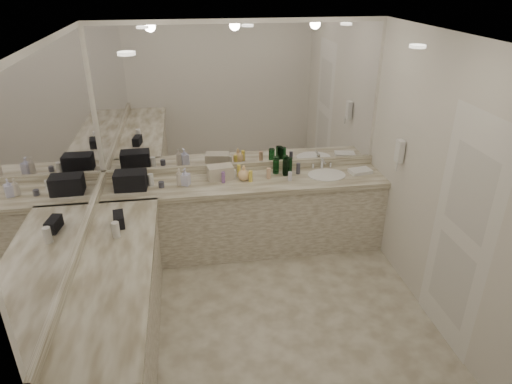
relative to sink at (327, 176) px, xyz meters
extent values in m
plane|color=beige|center=(-0.95, -1.20, -0.90)|extent=(3.20, 3.20, 0.00)
plane|color=white|center=(-0.95, -1.20, 1.71)|extent=(3.20, 3.20, 0.00)
cube|color=silver|center=(-0.95, 0.30, 0.41)|extent=(3.20, 0.02, 2.60)
cube|color=silver|center=(-2.55, -1.20, 0.41)|extent=(0.02, 3.00, 2.60)
cube|color=silver|center=(0.65, -1.20, 0.41)|extent=(0.02, 3.00, 2.60)
cube|color=beige|center=(-0.95, 0.00, -0.48)|extent=(3.20, 0.60, 0.84)
cube|color=beige|center=(-0.95, -0.01, -0.03)|extent=(3.20, 0.64, 0.06)
cube|color=beige|center=(-2.25, -1.50, -0.48)|extent=(0.60, 2.40, 0.84)
cube|color=beige|center=(-2.24, -1.50, -0.03)|extent=(0.64, 2.42, 0.06)
cube|color=beige|center=(-0.95, 0.28, 0.05)|extent=(3.20, 0.04, 0.10)
cube|color=beige|center=(-2.53, -1.20, 0.05)|extent=(0.04, 3.00, 0.10)
cube|color=white|center=(-0.95, 0.29, 0.88)|extent=(3.12, 0.01, 1.55)
cube|color=white|center=(-2.54, -1.20, 0.88)|extent=(0.01, 2.92, 1.55)
cylinder|color=white|center=(0.00, 0.00, 0.00)|extent=(0.44, 0.44, 0.03)
cube|color=silver|center=(0.00, 0.21, 0.07)|extent=(0.24, 0.16, 0.14)
cube|color=white|center=(0.61, -0.50, 0.46)|extent=(0.06, 0.10, 0.24)
cube|color=white|center=(0.64, -1.70, 0.16)|extent=(0.02, 0.82, 2.10)
cube|color=black|center=(-2.21, -0.03, 0.10)|extent=(0.34, 0.22, 0.19)
cube|color=black|center=(-2.25, -0.82, 0.06)|extent=(0.13, 0.22, 0.11)
cube|color=beige|center=(-1.23, 0.09, 0.09)|extent=(0.31, 0.21, 0.16)
cube|color=white|center=(0.41, 0.01, 0.03)|extent=(0.27, 0.21, 0.04)
cylinder|color=white|center=(-2.25, -1.03, 0.08)|extent=(0.07, 0.07, 0.16)
imported|color=beige|center=(-1.69, -0.01, 0.10)|extent=(0.09, 0.09, 0.20)
imported|color=silver|center=(-1.62, -0.02, 0.10)|extent=(0.12, 0.12, 0.20)
imported|color=#F9CA8B|center=(-0.97, 0.02, 0.09)|extent=(0.16, 0.16, 0.17)
cylinder|color=#124E1D|center=(-0.47, 0.07, 0.11)|extent=(0.06, 0.06, 0.20)
cylinder|color=#124E1D|center=(-0.42, 0.12, 0.10)|extent=(0.07, 0.07, 0.20)
cylinder|color=#124E1D|center=(-0.45, 0.12, 0.10)|extent=(0.06, 0.06, 0.19)
cylinder|color=#124E1D|center=(-0.47, 0.13, 0.11)|extent=(0.06, 0.06, 0.22)
cylinder|color=#124E1D|center=(-0.57, 0.15, 0.11)|extent=(0.07, 0.07, 0.20)
cylinder|color=#3F3F4C|center=(-1.89, -0.04, 0.04)|extent=(0.06, 0.06, 0.06)
cylinder|color=#F2D84C|center=(-1.01, 0.13, 0.08)|extent=(0.04, 0.04, 0.14)
cylinder|color=#3F3F4C|center=(-0.32, 0.10, 0.07)|extent=(0.05, 0.05, 0.13)
cylinder|color=#E0B28C|center=(-0.68, 0.02, 0.07)|extent=(0.05, 0.05, 0.12)
cylinder|color=#9966B2|center=(-1.20, -0.02, 0.07)|extent=(0.04, 0.04, 0.13)
cylinder|color=white|center=(-1.07, 0.07, 0.06)|extent=(0.04, 0.04, 0.11)
cylinder|color=#F2D84C|center=(-0.90, -0.04, 0.07)|extent=(0.04, 0.04, 0.13)
cylinder|color=white|center=(-2.00, 0.03, 0.07)|extent=(0.06, 0.06, 0.13)
cylinder|color=silver|center=(-0.45, -0.08, 0.06)|extent=(0.05, 0.05, 0.10)
camera|label=1|loc=(-1.56, -4.67, 2.14)|focal=32.00mm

